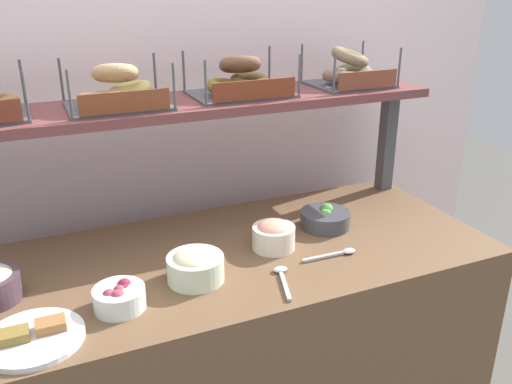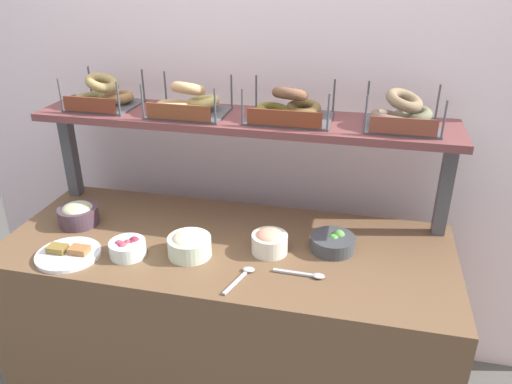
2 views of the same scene
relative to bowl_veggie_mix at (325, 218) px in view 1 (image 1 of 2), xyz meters
The scene contains 14 objects.
back_wall 0.72m from the bowl_veggie_mix, 129.07° to the left, with size 2.93×0.06×2.40m, color white.
deli_counter 0.61m from the bowl_veggie_mix, behind, with size 1.73×0.70×0.85m, color brown.
shelf_riser_right 0.49m from the bowl_veggie_mix, 28.85° to the left, with size 0.05×0.05×0.40m, color #4C4C51.
upper_shelf 0.60m from the bowl_veggie_mix, 151.51° to the left, with size 1.69×0.32×0.03m, color brown.
bowl_veggie_mix is the anchor object (origin of this frame).
bowl_beet_salad 0.77m from the bowl_veggie_mix, 163.87° to the right, with size 0.13×0.13×0.07m.
bowl_lox_spread 0.24m from the bowl_veggie_mix, 162.56° to the right, with size 0.14×0.14×0.09m.
bowl_potato_salad 0.54m from the bowl_veggie_mix, 162.81° to the right, with size 0.16×0.16×0.09m.
serving_plate_white 0.99m from the bowl_veggie_mix, 164.20° to the right, with size 0.24×0.24×0.04m.
serving_spoon_near_plate 0.38m from the bowl_veggie_mix, 138.74° to the right, with size 0.07×0.17×0.01m.
serving_spoon_by_edge 0.21m from the bowl_veggie_mix, 109.90° to the right, with size 0.18×0.03×0.01m.
bagel_basket_plain 0.80m from the bowl_veggie_mix, 161.72° to the left, with size 0.30×0.25×0.14m.
bagel_basket_cinnamon_raisin 0.54m from the bowl_veggie_mix, 134.86° to the left, with size 0.33×0.24×0.14m.
bagel_basket_poppy 0.54m from the bowl_veggie_mix, 47.39° to the left, with size 0.29×0.26×0.14m.
Camera 1 is at (-0.49, -1.41, 1.66)m, focal length 38.20 mm.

